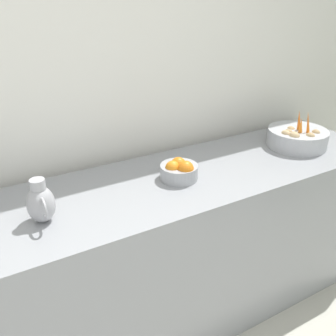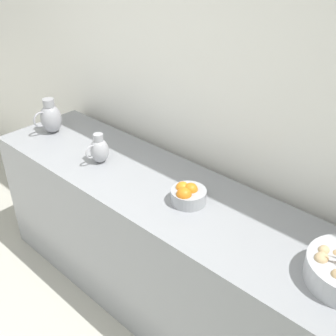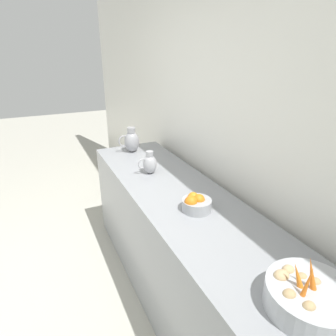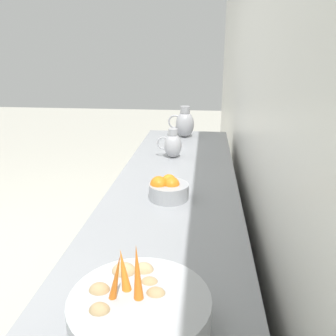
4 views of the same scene
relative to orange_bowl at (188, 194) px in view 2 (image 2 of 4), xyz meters
name	(u,v)px [view 2 (image 2 of 4)]	position (x,y,z in m)	size (l,w,h in m)	color
tile_wall_left	(314,100)	(-0.46, 0.40, 0.51)	(0.10, 8.88, 3.00)	white
prep_counter	(175,256)	(-0.02, -0.10, -0.52)	(0.67, 2.80, 0.94)	gray
orange_bowl	(188,194)	(0.00, 0.00, 0.00)	(0.19, 0.19, 0.12)	#9EA0A5
metal_pitcher_tall	(51,118)	(0.00, -1.28, 0.06)	(0.21, 0.15, 0.25)	#939399
metal_pitcher_short	(99,150)	(0.04, -0.69, 0.04)	(0.17, 0.12, 0.20)	#A3A3A8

